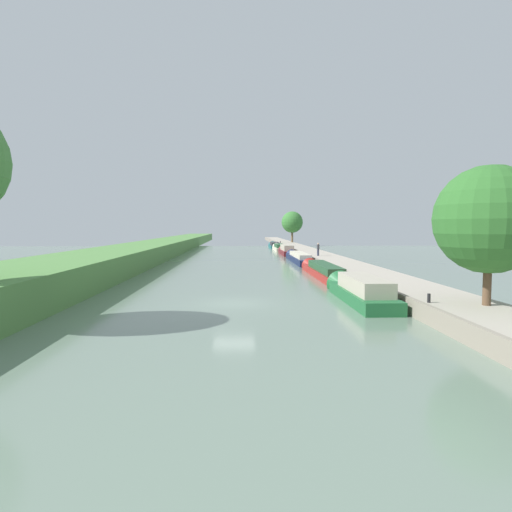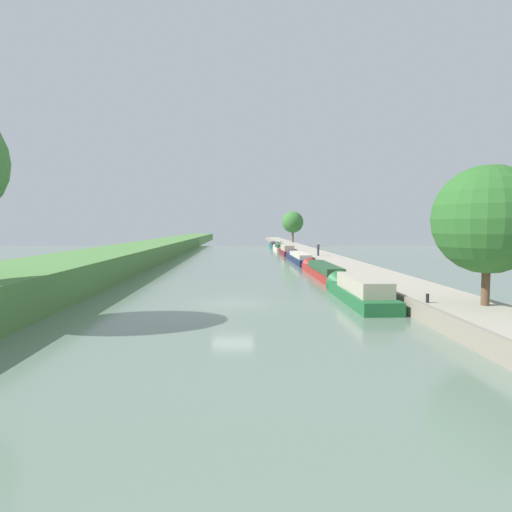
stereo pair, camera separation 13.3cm
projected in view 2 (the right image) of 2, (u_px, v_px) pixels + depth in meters
name	position (u px, v px, depth m)	size (l,w,h in m)	color
ground_plane	(233.00, 303.00, 26.84)	(160.00, 160.00, 0.00)	slate
left_grassy_bank	(9.00, 287.00, 26.32)	(7.69, 260.00, 2.16)	#518442
right_towpath	(420.00, 295.00, 27.20)	(4.03, 260.00, 0.87)	#A89E8E
stone_quay	(385.00, 295.00, 27.12)	(0.25, 260.00, 0.92)	gray
narrowboat_green	(358.00, 290.00, 27.94)	(2.16, 10.49, 2.28)	#1E6033
narrowboat_red	(322.00, 271.00, 41.51)	(1.83, 15.38, 1.82)	maroon
narrowboat_navy	(299.00, 258.00, 58.40)	(1.81, 16.03, 1.77)	#141E42
narrowboat_maroon	(287.00, 250.00, 73.44)	(1.86, 11.19, 2.17)	maroon
narrowboat_cream	(279.00, 248.00, 85.73)	(1.94, 11.75, 1.89)	beige
narrowboat_teal	(275.00, 245.00, 98.01)	(2.08, 10.38, 1.98)	#195B60
tree_rightbank_near	(488.00, 220.00, 20.97)	(5.15, 5.15, 6.69)	brown
tree_rightbank_midnear	(293.00, 222.00, 105.71)	(5.09, 5.09, 7.38)	brown
person_walking	(318.00, 249.00, 57.29)	(0.34, 0.34, 1.66)	#282D42
mooring_bollard_near	(427.00, 298.00, 21.97)	(0.16, 0.16, 0.45)	black
mooring_bollard_far	(281.00, 242.00, 102.61)	(0.16, 0.16, 0.45)	black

